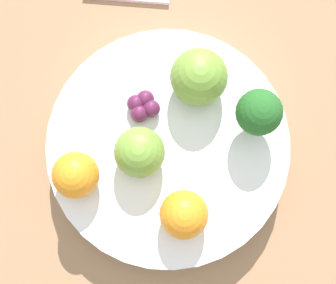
{
  "coord_description": "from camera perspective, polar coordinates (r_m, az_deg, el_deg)",
  "views": [
    {
      "loc": [
        0.08,
        0.05,
        0.55
      ],
      "look_at": [
        0.0,
        0.0,
        0.07
      ],
      "focal_mm": 50.0,
      "sensor_mm": 36.0,
      "label": 1
    }
  ],
  "objects": [
    {
      "name": "ground_plane",
      "position": [
        0.56,
        0.0,
        -1.4
      ],
      "size": [
        6.0,
        6.0,
        0.0
      ],
      "primitive_type": "plane",
      "color": "gray"
    },
    {
      "name": "table_surface",
      "position": [
        0.55,
        0.0,
        -1.23
      ],
      "size": [
        1.2,
        1.2,
        0.02
      ],
      "color": "#936D4C",
      "rests_on": "ground_plane"
    },
    {
      "name": "bowl",
      "position": [
        0.51,
        0.0,
        -0.65
      ],
      "size": [
        0.26,
        0.26,
        0.04
      ],
      "color": "white",
      "rests_on": "table_surface"
    },
    {
      "name": "broccoli",
      "position": [
        0.47,
        11.0,
        3.52
      ],
      "size": [
        0.05,
        0.05,
        0.06
      ],
      "color": "#99C17A",
      "rests_on": "bowl"
    },
    {
      "name": "apple_red",
      "position": [
        0.48,
        3.79,
        7.91
      ],
      "size": [
        0.06,
        0.06,
        0.06
      ],
      "color": "olive",
      "rests_on": "bowl"
    },
    {
      "name": "apple_green",
      "position": [
        0.47,
        -3.5,
        -1.25
      ],
      "size": [
        0.05,
        0.05,
        0.05
      ],
      "color": "olive",
      "rests_on": "bowl"
    },
    {
      "name": "orange_front",
      "position": [
        0.46,
        1.96,
        -8.82
      ],
      "size": [
        0.05,
        0.05,
        0.05
      ],
      "color": "orange",
      "rests_on": "bowl"
    },
    {
      "name": "orange_back",
      "position": [
        0.47,
        -11.19,
        -3.97
      ],
      "size": [
        0.05,
        0.05,
        0.05
      ],
      "color": "orange",
      "rests_on": "bowl"
    },
    {
      "name": "grape_cluster",
      "position": [
        0.49,
        -3.09,
        4.38
      ],
      "size": [
        0.04,
        0.04,
        0.02
      ],
      "color": "#5B1E42",
      "rests_on": "bowl"
    }
  ]
}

